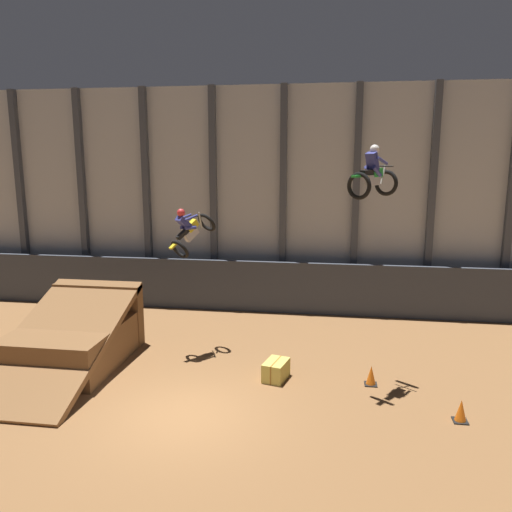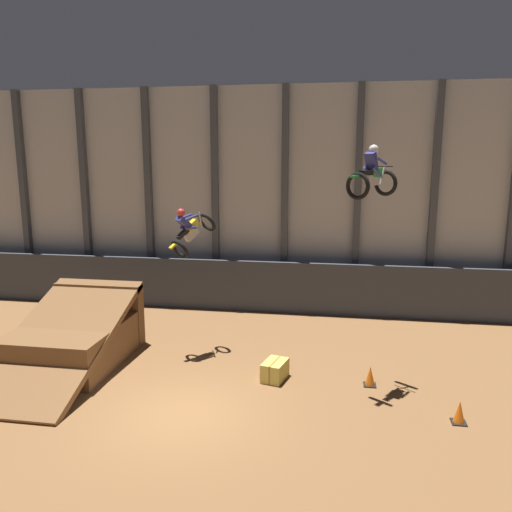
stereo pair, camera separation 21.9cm
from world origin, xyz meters
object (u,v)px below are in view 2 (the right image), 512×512
at_px(rider_bike_right_air, 372,176).
at_px(traffic_cone_arena_edge, 370,376).
at_px(traffic_cone_near_ramp, 459,412).
at_px(hay_bale_trackside, 275,370).
at_px(dirt_ramp, 76,338).
at_px(rider_bike_left_air, 190,230).

xyz_separation_m(rider_bike_right_air, traffic_cone_arena_edge, (0.18, -0.24, -5.71)).
distance_m(traffic_cone_near_ramp, hay_bale_trackside, 5.14).
relative_size(dirt_ramp, rider_bike_left_air, 3.30).
relative_size(dirt_ramp, traffic_cone_near_ramp, 10.15).
distance_m(rider_bike_right_air, hay_bale_trackside, 6.28).
bearing_deg(dirt_ramp, traffic_cone_near_ramp, -10.53).
distance_m(traffic_cone_arena_edge, hay_bale_trackside, 2.77).
distance_m(traffic_cone_near_ramp, traffic_cone_arena_edge, 2.72).
xyz_separation_m(rider_bike_right_air, hay_bale_trackside, (-2.59, -0.26, -5.71)).
bearing_deg(traffic_cone_near_ramp, dirt_ramp, 169.47).
bearing_deg(rider_bike_left_air, rider_bike_right_air, 18.63).
distance_m(dirt_ramp, hay_bale_trackside, 6.55).
bearing_deg(dirt_ramp, rider_bike_left_air, 24.22).
bearing_deg(traffic_cone_near_ramp, rider_bike_left_air, 155.18).
bearing_deg(rider_bike_left_air, dirt_ramp, -121.02).
xyz_separation_m(traffic_cone_arena_edge, hay_bale_trackside, (-2.77, -0.03, -0.00)).
relative_size(dirt_ramp, hay_bale_trackside, 5.78).
height_order(traffic_cone_near_ramp, traffic_cone_arena_edge, same).
relative_size(rider_bike_right_air, hay_bale_trackside, 1.65).
bearing_deg(dirt_ramp, hay_bale_trackside, -3.13).
xyz_separation_m(rider_bike_right_air, traffic_cone_near_ramp, (2.24, -2.02, -5.71)).
height_order(rider_bike_left_air, rider_bike_right_air, rider_bike_right_air).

